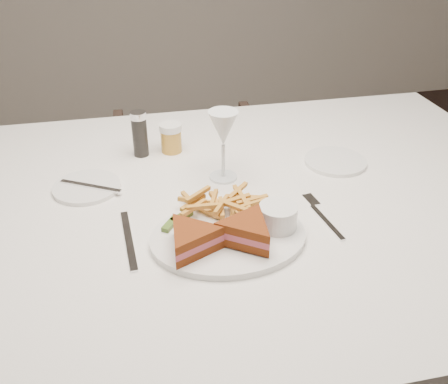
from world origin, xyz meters
TOP-DOWN VIEW (x-y plane):
  - table at (-0.23, 0.17)m, footprint 1.67×1.13m
  - chair_far at (-0.16, 1.00)m, footprint 0.63×0.59m
  - table_setting at (-0.24, 0.11)m, footprint 0.79×0.61m

SIDE VIEW (x-z plane):
  - chair_far at x=-0.16m, z-range 0.00..0.62m
  - table at x=-0.23m, z-range 0.00..0.75m
  - table_setting at x=-0.24m, z-range 0.70..0.88m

